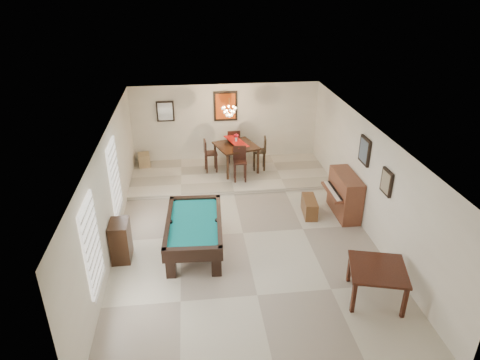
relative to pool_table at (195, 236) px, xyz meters
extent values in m
cube|color=beige|center=(1.17, 0.57, -0.39)|extent=(6.00, 9.00, 0.02)
cube|color=silver|center=(1.17, 5.07, 0.92)|extent=(6.00, 0.04, 2.60)
cube|color=silver|center=(1.17, -3.93, 0.92)|extent=(6.00, 0.04, 2.60)
cube|color=silver|center=(-1.83, 0.57, 0.92)|extent=(0.04, 9.00, 2.60)
cube|color=silver|center=(4.17, 0.57, 0.92)|extent=(0.04, 9.00, 2.60)
cube|color=white|center=(1.17, 0.57, 2.22)|extent=(6.00, 9.00, 0.04)
cube|color=beige|center=(1.17, 3.82, -0.32)|extent=(6.00, 2.50, 0.12)
cube|color=white|center=(-1.80, -1.63, 1.02)|extent=(0.06, 1.00, 1.70)
cube|color=white|center=(-1.80, 1.17, 1.02)|extent=(0.06, 1.00, 1.70)
cube|color=brown|center=(3.01, 1.26, -0.15)|extent=(0.39, 0.84, 0.45)
cube|color=black|center=(-1.61, -0.11, 0.08)|extent=(0.40, 0.61, 0.91)
cube|color=tan|center=(-1.50, 4.71, -0.06)|extent=(0.42, 0.49, 0.40)
cube|color=#D84C14|center=(1.17, 5.03, 1.52)|extent=(0.75, 0.06, 0.95)
cube|color=white|center=(-0.73, 5.03, 1.42)|extent=(0.55, 0.06, 0.65)
cube|color=slate|center=(4.13, 0.87, 1.52)|extent=(0.06, 0.55, 0.65)
cube|color=gray|center=(4.13, -0.43, 1.32)|extent=(0.06, 0.45, 0.55)
camera|label=1|loc=(0.05, -8.16, 5.34)|focal=32.00mm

